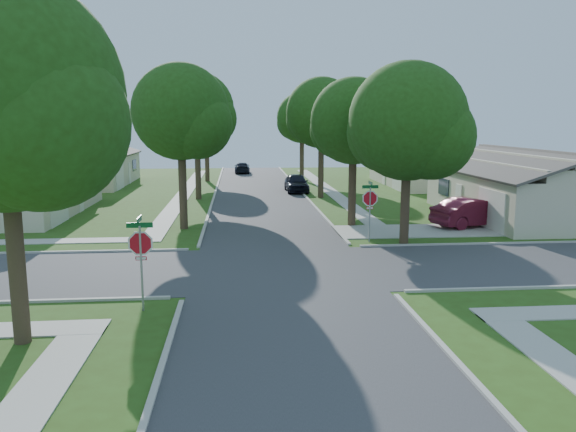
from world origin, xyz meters
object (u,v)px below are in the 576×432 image
Objects in this scene: tree_w_far at (207,125)px; stop_sign_sw at (141,247)px; house_ne_far at (428,169)px; car_driveway at (474,212)px; house_nw_near at (13,190)px; car_curb_west at (242,168)px; tree_w_near at (182,116)px; tree_ne_corner at (409,127)px; tree_w_mid at (197,113)px; tree_e_far at (302,120)px; car_curb_east at (296,183)px; tree_sw_corner at (6,104)px; stop_sign_ne at (370,201)px; tree_e_near at (354,125)px; tree_e_mid at (322,116)px; house_nw_far at (84,169)px; house_ne_near at (526,193)px.

stop_sign_sw is at bearing -90.07° from tree_w_far.
house_ne_far is 2.76× the size of car_driveway.
house_nw_near is 3.25× the size of car_curb_west.
car_curb_west is (3.44, 33.79, -5.51)m from tree_w_near.
house_ne_far is at bearing 68.77° from tree_ne_corner.
car_driveway is at bearing -38.45° from tree_w_mid.
car_driveway is at bearing 110.02° from car_curb_west.
tree_e_far is 9.42m from tree_w_far.
car_driveway is at bearing -102.18° from house_ne_far.
house_ne_far is 13.49m from car_curb_east.
car_curb_east is at bearing 71.50° from tree_sw_corner.
stop_sign_ne is at bearing -72.30° from tree_w_far.
tree_w_mid is 10.42m from car_curb_east.
tree_e_near is 9.41m from tree_w_near.
tree_sw_corner is at bearing -113.53° from tree_e_mid.
tree_w_far reaches higher than car_curb_east.
tree_w_near reaches higher than tree_e_far.
tree_w_near is at bearing -110.60° from tree_e_far.
house_ne_far is at bearing 65.07° from stop_sign_ne.
tree_e_far is 27.18m from car_driveway.
tree_sw_corner reaches higher than tree_e_near.
stop_sign_sw is 0.31× the size of tree_sw_corner.
car_curb_east is (7.85, -9.21, -4.74)m from tree_w_far.
tree_w_mid is 1.00× the size of tree_sw_corner.
tree_w_near is at bearing 156.44° from tree_ne_corner.
stop_sign_sw is 0.22× the size of house_nw_near.
car_driveway is 1.10× the size of car_curb_east.
tree_w_mid is at bearing 33.52° from car_driveway.
stop_sign_sw is at bearing -60.17° from house_nw_near.
house_nw_far is (-8.56, 38.99, -4.75)m from tree_sw_corner.
house_ne_near is (11.24, -23.01, -4.46)m from tree_e_far.
tree_ne_corner is at bearing -84.55° from tree_e_mid.
stop_sign_ne is 0.34× the size of tree_e_far.
house_ne_near is 3.25× the size of car_curb_west.
car_curb_east is at bearing 98.73° from tree_ne_corner.
stop_sign_ne is 11.07m from tree_w_near.
house_nw_near is at bearing 153.54° from stop_sign_ne.
house_nw_far is at bearing 174.64° from house_ne_far.
car_curb_east reaches higher than car_curb_west.
tree_w_near is 12.02m from tree_ne_corner.
tree_e_mid is 0.68× the size of house_nw_near.
tree_e_mid is 22.12m from house_nw_near.
tree_e_mid reaches higher than house_nw_far.
stop_sign_sw is 0.34× the size of tree_e_far.
car_curb_east is at bearing 95.61° from tree_e_near.
house_ne_near reaches higher than stop_sign_sw.
tree_e_far is 1.77× the size of car_driveway.
car_curb_east is (19.19, 9.80, -0.75)m from house_nw_near.
house_ne_far is 1.00× the size of house_nw_near.
house_ne_far is at bearing 17.54° from car_curb_east.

